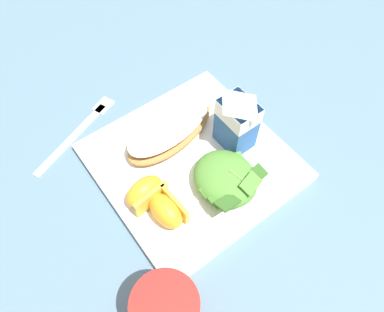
{
  "coord_description": "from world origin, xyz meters",
  "views": [
    {
      "loc": [
        0.24,
        -0.18,
        0.49
      ],
      "look_at": [
        0.0,
        0.0,
        0.03
      ],
      "focal_mm": 33.27,
      "sensor_mm": 36.0,
      "label": 1
    }
  ],
  "objects_px": {
    "orange_wedge_middle": "(167,210)",
    "drinking_red_cup": "(167,311)",
    "cheesy_pizza_bread": "(171,128)",
    "green_salad_pile": "(226,178)",
    "metal_fork": "(81,128)",
    "milk_carton": "(237,118)",
    "white_plate": "(192,162)",
    "orange_wedge_front": "(145,192)"
  },
  "relations": [
    {
      "from": "cheesy_pizza_bread",
      "to": "orange_wedge_front",
      "type": "relative_size",
      "value": 2.87
    },
    {
      "from": "metal_fork",
      "to": "cheesy_pizza_bread",
      "type": "bearing_deg",
      "value": 44.65
    },
    {
      "from": "orange_wedge_middle",
      "to": "metal_fork",
      "type": "relative_size",
      "value": 0.34
    },
    {
      "from": "orange_wedge_middle",
      "to": "drinking_red_cup",
      "type": "relative_size",
      "value": 0.7
    },
    {
      "from": "white_plate",
      "to": "orange_wedge_middle",
      "type": "xyz_separation_m",
      "value": [
        0.06,
        -0.09,
        0.03
      ]
    },
    {
      "from": "cheesy_pizza_bread",
      "to": "drinking_red_cup",
      "type": "height_order",
      "value": "drinking_red_cup"
    },
    {
      "from": "orange_wedge_middle",
      "to": "drinking_red_cup",
      "type": "bearing_deg",
      "value": -34.52
    },
    {
      "from": "white_plate",
      "to": "milk_carton",
      "type": "relative_size",
      "value": 2.55
    },
    {
      "from": "orange_wedge_middle",
      "to": "drinking_red_cup",
      "type": "height_order",
      "value": "drinking_red_cup"
    },
    {
      "from": "milk_carton",
      "to": "green_salad_pile",
      "type": "bearing_deg",
      "value": -49.84
    },
    {
      "from": "green_salad_pile",
      "to": "orange_wedge_middle",
      "type": "distance_m",
      "value": 0.1
    },
    {
      "from": "orange_wedge_middle",
      "to": "drinking_red_cup",
      "type": "distance_m",
      "value": 0.13
    },
    {
      "from": "cheesy_pizza_bread",
      "to": "metal_fork",
      "type": "xyz_separation_m",
      "value": [
        -0.11,
        -0.11,
        -0.03
      ]
    },
    {
      "from": "white_plate",
      "to": "green_salad_pile",
      "type": "relative_size",
      "value": 2.8
    },
    {
      "from": "milk_carton",
      "to": "metal_fork",
      "type": "relative_size",
      "value": 0.61
    },
    {
      "from": "cheesy_pizza_bread",
      "to": "orange_wedge_middle",
      "type": "relative_size",
      "value": 2.92
    },
    {
      "from": "green_salad_pile",
      "to": "orange_wedge_front",
      "type": "relative_size",
      "value": 1.58
    },
    {
      "from": "cheesy_pizza_bread",
      "to": "metal_fork",
      "type": "height_order",
      "value": "cheesy_pizza_bread"
    },
    {
      "from": "green_salad_pile",
      "to": "milk_carton",
      "type": "bearing_deg",
      "value": 130.16
    },
    {
      "from": "green_salad_pile",
      "to": "orange_wedge_front",
      "type": "bearing_deg",
      "value": -115.89
    },
    {
      "from": "milk_carton",
      "to": "white_plate",
      "type": "bearing_deg",
      "value": -99.45
    },
    {
      "from": "orange_wedge_front",
      "to": "metal_fork",
      "type": "distance_m",
      "value": 0.19
    },
    {
      "from": "cheesy_pizza_bread",
      "to": "green_salad_pile",
      "type": "bearing_deg",
      "value": 4.3
    },
    {
      "from": "drinking_red_cup",
      "to": "green_salad_pile",
      "type": "bearing_deg",
      "value": 119.73
    },
    {
      "from": "orange_wedge_middle",
      "to": "white_plate",
      "type": "bearing_deg",
      "value": 123.02
    },
    {
      "from": "cheesy_pizza_bread",
      "to": "green_salad_pile",
      "type": "height_order",
      "value": "green_salad_pile"
    },
    {
      "from": "metal_fork",
      "to": "drinking_red_cup",
      "type": "relative_size",
      "value": 2.03
    },
    {
      "from": "green_salad_pile",
      "to": "orange_wedge_middle",
      "type": "bearing_deg",
      "value": -96.12
    },
    {
      "from": "green_salad_pile",
      "to": "orange_wedge_front",
      "type": "distance_m",
      "value": 0.12
    },
    {
      "from": "orange_wedge_front",
      "to": "drinking_red_cup",
      "type": "relative_size",
      "value": 0.71
    },
    {
      "from": "cheesy_pizza_bread",
      "to": "white_plate",
      "type": "bearing_deg",
      "value": -2.72
    },
    {
      "from": "cheesy_pizza_bread",
      "to": "green_salad_pile",
      "type": "relative_size",
      "value": 1.81
    },
    {
      "from": "cheesy_pizza_bread",
      "to": "orange_wedge_middle",
      "type": "bearing_deg",
      "value": -37.63
    },
    {
      "from": "metal_fork",
      "to": "green_salad_pile",
      "type": "bearing_deg",
      "value": 27.02
    },
    {
      "from": "orange_wedge_middle",
      "to": "orange_wedge_front",
      "type": "bearing_deg",
      "value": -167.73
    },
    {
      "from": "cheesy_pizza_bread",
      "to": "green_salad_pile",
      "type": "xyz_separation_m",
      "value": [
        0.12,
        0.01,
        0.0
      ]
    },
    {
      "from": "cheesy_pizza_bread",
      "to": "drinking_red_cup",
      "type": "relative_size",
      "value": 2.03
    },
    {
      "from": "white_plate",
      "to": "cheesy_pizza_bread",
      "type": "bearing_deg",
      "value": 177.28
    },
    {
      "from": "drinking_red_cup",
      "to": "orange_wedge_middle",
      "type": "bearing_deg",
      "value": 145.48
    },
    {
      "from": "cheesy_pizza_bread",
      "to": "metal_fork",
      "type": "relative_size",
      "value": 1.0
    },
    {
      "from": "white_plate",
      "to": "cheesy_pizza_bread",
      "type": "height_order",
      "value": "cheesy_pizza_bread"
    },
    {
      "from": "white_plate",
      "to": "orange_wedge_front",
      "type": "height_order",
      "value": "orange_wedge_front"
    }
  ]
}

